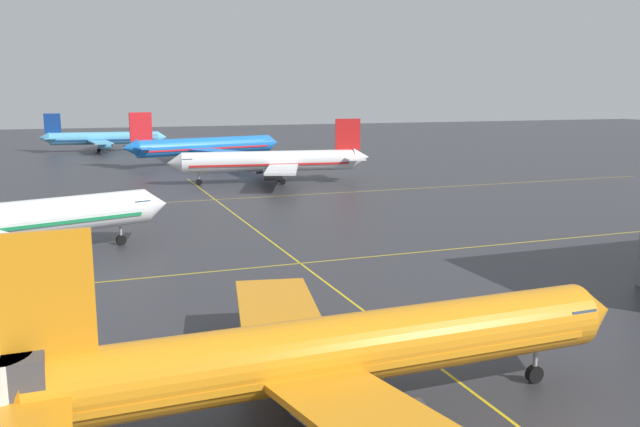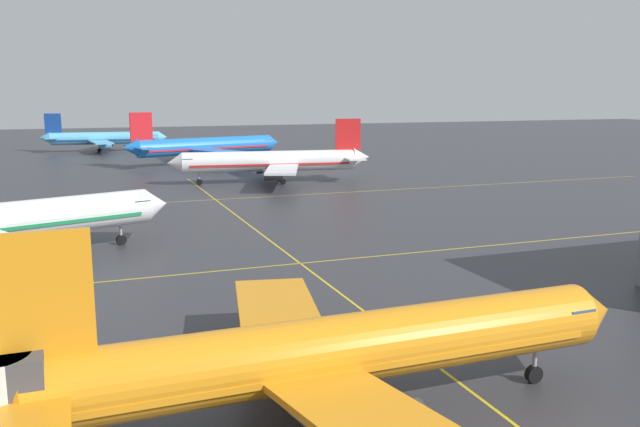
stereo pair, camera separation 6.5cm
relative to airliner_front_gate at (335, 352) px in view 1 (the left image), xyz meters
name	(u,v)px [view 1 (the left image)]	position (x,y,z in m)	size (l,w,h in m)	color
airliner_front_gate	(335,352)	(0.00, 0.00, 0.00)	(33.32, 28.84, 10.39)	orange
airliner_third_row	(272,161)	(21.34, 83.69, 0.28)	(36.03, 30.80, 11.21)	white
airliner_far_left_stand	(205,146)	(15.89, 118.89, 0.47)	(37.34, 31.80, 11.76)	blue
airliner_far_right_stand	(103,138)	(-3.90, 161.32, 0.00)	(33.41, 28.69, 10.38)	#5BB7E5
taxiway_markings	(300,263)	(8.05, 29.00, -3.54)	(162.75, 131.44, 0.01)	yellow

